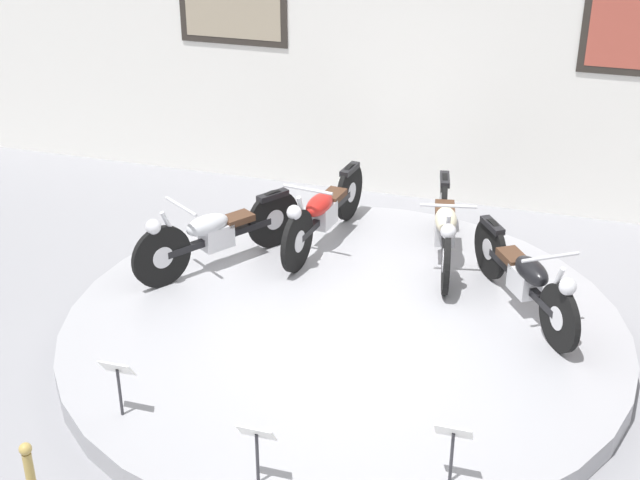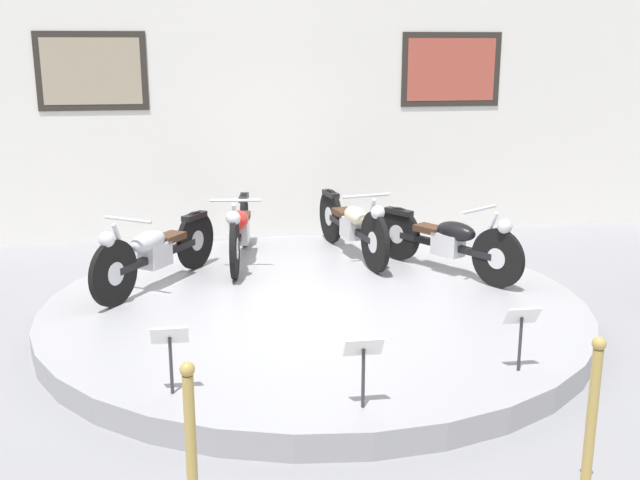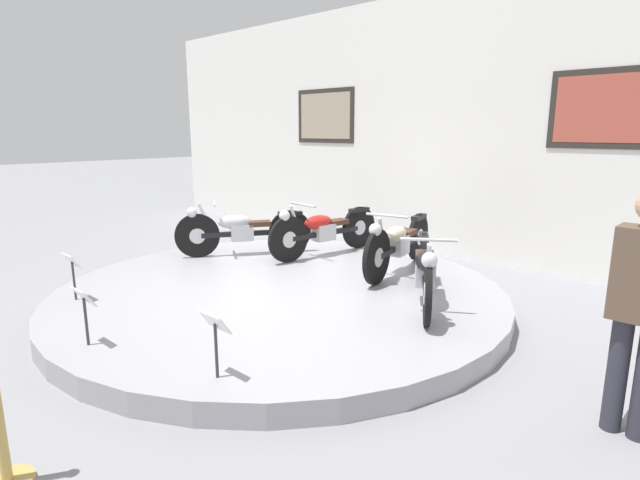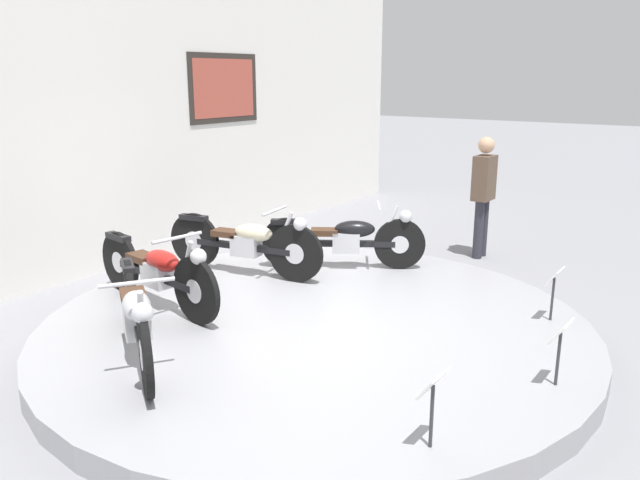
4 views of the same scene
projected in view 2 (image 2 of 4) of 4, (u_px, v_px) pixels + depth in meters
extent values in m
plane|color=gray|center=(315.00, 320.00, 7.24)|extent=(60.00, 60.00, 0.00)
cylinder|color=#99999E|center=(315.00, 310.00, 7.22)|extent=(5.16, 5.16, 0.21)
cube|color=white|center=(277.00, 86.00, 10.10)|extent=(14.00, 0.20, 4.11)
cube|color=#2D2823|center=(92.00, 71.00, 9.60)|extent=(1.40, 0.02, 1.00)
cube|color=tan|center=(92.00, 71.00, 9.59)|extent=(1.24, 0.02, 0.84)
cube|color=#2D2823|center=(451.00, 70.00, 10.30)|extent=(1.40, 0.02, 1.00)
cube|color=#B24C3D|center=(451.00, 70.00, 10.29)|extent=(1.24, 0.02, 0.84)
cylinder|color=black|center=(114.00, 273.00, 6.96)|extent=(0.39, 0.56, 0.63)
cylinder|color=silver|center=(114.00, 273.00, 6.96)|extent=(0.18, 0.22, 0.22)
cylinder|color=black|center=(195.00, 240.00, 8.15)|extent=(0.39, 0.56, 0.63)
cylinder|color=silver|center=(195.00, 240.00, 8.15)|extent=(0.18, 0.22, 0.22)
cube|color=black|center=(158.00, 256.00, 7.56)|extent=(0.74, 1.08, 0.07)
cube|color=silver|center=(155.00, 255.00, 7.52)|extent=(0.34, 0.38, 0.24)
ellipsoid|color=#B2B5BA|center=(148.00, 242.00, 7.39)|extent=(0.45, 0.52, 0.20)
cube|color=#472D1E|center=(170.00, 237.00, 7.72)|extent=(0.34, 0.38, 0.07)
cube|color=black|center=(194.00, 216.00, 8.08)|extent=(0.28, 0.36, 0.06)
cylinder|color=silver|center=(123.00, 249.00, 7.04)|extent=(0.17, 0.23, 0.54)
cylinder|color=silver|center=(128.00, 220.00, 7.07)|extent=(0.47, 0.32, 0.03)
sphere|color=silver|center=(107.00, 240.00, 6.83)|extent=(0.15, 0.15, 0.15)
cylinder|color=black|center=(235.00, 249.00, 7.80)|extent=(0.14, 0.65, 0.65)
cylinder|color=silver|center=(235.00, 249.00, 7.80)|extent=(0.09, 0.23, 0.23)
cylinder|color=black|center=(244.00, 220.00, 9.10)|extent=(0.14, 0.65, 0.65)
cylinder|color=silver|center=(244.00, 220.00, 9.10)|extent=(0.09, 0.23, 0.23)
cube|color=black|center=(240.00, 233.00, 8.45)|extent=(0.23, 1.24, 0.07)
cube|color=silver|center=(240.00, 232.00, 8.41)|extent=(0.24, 0.34, 0.24)
ellipsoid|color=red|center=(238.00, 220.00, 8.27)|extent=(0.28, 0.50, 0.20)
cube|color=#472D1E|center=(241.00, 217.00, 8.63)|extent=(0.24, 0.34, 0.07)
cube|color=black|center=(244.00, 197.00, 9.03)|extent=(0.15, 0.37, 0.06)
cylinder|color=silver|center=(235.00, 227.00, 7.89)|extent=(0.08, 0.25, 0.54)
cylinder|color=silver|center=(236.00, 200.00, 7.93)|extent=(0.54, 0.10, 0.03)
sphere|color=silver|center=(233.00, 218.00, 7.65)|extent=(0.15, 0.15, 0.15)
cylinder|color=black|center=(375.00, 242.00, 8.02)|extent=(0.18, 0.66, 0.66)
cylinder|color=silver|center=(375.00, 242.00, 8.02)|extent=(0.11, 0.24, 0.23)
cylinder|color=black|center=(331.00, 216.00, 9.25)|extent=(0.18, 0.66, 0.66)
cylinder|color=silver|center=(331.00, 216.00, 9.25)|extent=(0.11, 0.24, 0.23)
cube|color=black|center=(351.00, 228.00, 8.64)|extent=(0.31, 1.23, 0.07)
cube|color=silver|center=(353.00, 227.00, 8.59)|extent=(0.26, 0.35, 0.24)
ellipsoid|color=beige|center=(356.00, 216.00, 8.46)|extent=(0.31, 0.51, 0.20)
cube|color=#472D1E|center=(344.00, 213.00, 8.80)|extent=(0.26, 0.35, 0.07)
cube|color=black|center=(331.00, 194.00, 9.18)|extent=(0.17, 0.37, 0.06)
cylinder|color=silver|center=(370.00, 221.00, 8.11)|extent=(0.09, 0.25, 0.54)
cylinder|color=silver|center=(366.00, 196.00, 8.14)|extent=(0.54, 0.14, 0.03)
sphere|color=silver|center=(378.00, 212.00, 7.88)|extent=(0.15, 0.15, 0.15)
cylinder|color=black|center=(498.00, 258.00, 7.51)|extent=(0.38, 0.54, 0.61)
cylinder|color=silver|center=(498.00, 258.00, 7.51)|extent=(0.17, 0.21, 0.21)
cylinder|color=black|center=(398.00, 234.00, 8.49)|extent=(0.38, 0.54, 0.61)
cylinder|color=silver|center=(398.00, 234.00, 8.49)|extent=(0.17, 0.21, 0.21)
cube|color=black|center=(445.00, 245.00, 8.00)|extent=(0.74, 1.08, 0.07)
cube|color=silver|center=(448.00, 244.00, 7.97)|extent=(0.34, 0.38, 0.24)
ellipsoid|color=black|center=(456.00, 231.00, 7.85)|extent=(0.45, 0.52, 0.20)
cube|color=#472D1E|center=(430.00, 229.00, 8.12)|extent=(0.34, 0.38, 0.07)
cube|color=black|center=(399.00, 212.00, 8.42)|extent=(0.28, 0.36, 0.06)
cylinder|color=silver|center=(487.00, 236.00, 7.57)|extent=(0.17, 0.23, 0.54)
cylinder|color=silver|center=(479.00, 209.00, 7.58)|extent=(0.47, 0.32, 0.03)
sphere|color=silver|center=(505.00, 226.00, 7.38)|extent=(0.15, 0.15, 0.15)
cylinder|color=#333338|center=(171.00, 366.00, 5.21)|extent=(0.02, 0.02, 0.42)
cube|color=white|center=(169.00, 335.00, 5.15)|extent=(0.26, 0.11, 0.15)
cylinder|color=#333338|center=(363.00, 378.00, 5.01)|extent=(0.02, 0.02, 0.42)
cube|color=white|center=(364.00, 347.00, 4.95)|extent=(0.26, 0.11, 0.15)
cylinder|color=#333338|center=(520.00, 344.00, 5.58)|extent=(0.02, 0.02, 0.42)
cube|color=white|center=(522.00, 316.00, 5.53)|extent=(0.26, 0.11, 0.15)
cylinder|color=tan|center=(192.00, 459.00, 3.92)|extent=(0.06, 0.06, 0.95)
sphere|color=tan|center=(187.00, 369.00, 3.79)|extent=(0.08, 0.08, 0.08)
cylinder|color=tan|center=(591.00, 427.00, 4.25)|extent=(0.06, 0.06, 0.95)
sphere|color=tan|center=(599.00, 344.00, 4.12)|extent=(0.08, 0.08, 0.08)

